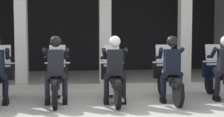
{
  "coord_description": "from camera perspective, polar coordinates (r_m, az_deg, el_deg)",
  "views": [
    {
      "loc": [
        -0.93,
        -7.82,
        1.67
      ],
      "look_at": [
        0.0,
        0.56,
        1.02
      ],
      "focal_mm": 54.77,
      "sensor_mm": 36.0,
      "label": 1
    }
  ],
  "objects": [
    {
      "name": "ground_plane",
      "position": [
        10.99,
        -1.41,
        -4.3
      ],
      "size": [
        80.0,
        80.0,
        0.0
      ],
      "primitive_type": "plane",
      "color": "#A8A59E"
    },
    {
      "name": "station_building",
      "position": [
        13.11,
        -2.18,
        6.94
      ],
      "size": [
        11.24,
        4.95,
        3.51
      ],
      "color": "black",
      "rests_on": "ground"
    },
    {
      "name": "kerb_strip",
      "position": [
        10.2,
        -0.89,
        -4.64
      ],
      "size": [
        10.74,
        0.24,
        0.12
      ],
      "primitive_type": "cube",
      "color": "#B7B5AD",
      "rests_on": "ground"
    },
    {
      "name": "motorcycle_left",
      "position": [
        8.28,
        -9.2,
        -3.74
      ],
      "size": [
        0.62,
        2.04,
        1.35
      ],
      "rotation": [
        0.0,
        0.0,
        0.03
      ],
      "color": "black",
      "rests_on": "ground"
    },
    {
      "name": "police_officer_left",
      "position": [
        7.95,
        -9.35,
        -0.91
      ],
      "size": [
        0.63,
        0.61,
        1.58
      ],
      "rotation": [
        0.0,
        0.0,
        0.03
      ],
      "color": "black",
      "rests_on": "ground"
    },
    {
      "name": "motorcycle_center",
      "position": [
        8.22,
        0.24,
        -3.74
      ],
      "size": [
        0.62,
        2.04,
        1.35
      ],
      "rotation": [
        0.0,
        0.0,
        0.08
      ],
      "color": "black",
      "rests_on": "ground"
    },
    {
      "name": "police_officer_center",
      "position": [
        7.89,
        0.47,
        -0.89
      ],
      "size": [
        0.63,
        0.61,
        1.58
      ],
      "rotation": [
        0.0,
        0.0,
        0.08
      ],
      "color": "black",
      "rests_on": "ground"
    },
    {
      "name": "motorcycle_right",
      "position": [
        8.49,
        9.36,
        -3.54
      ],
      "size": [
        0.62,
        2.04,
        1.35
      ],
      "rotation": [
        0.0,
        0.0,
        -0.01
      ],
      "color": "black",
      "rests_on": "ground"
    },
    {
      "name": "police_officer_right",
      "position": [
        8.17,
        9.93,
        -0.77
      ],
      "size": [
        0.63,
        0.61,
        1.58
      ],
      "rotation": [
        0.0,
        0.0,
        -0.01
      ],
      "color": "black",
      "rests_on": "ground"
    },
    {
      "name": "motorcycle_far_right",
      "position": [
        9.01,
        17.55,
        -3.23
      ],
      "size": [
        0.62,
        2.04,
        1.35
      ],
      "rotation": [
        0.0,
        0.0,
        0.04
      ],
      "color": "black",
      "rests_on": "ground"
    }
  ]
}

